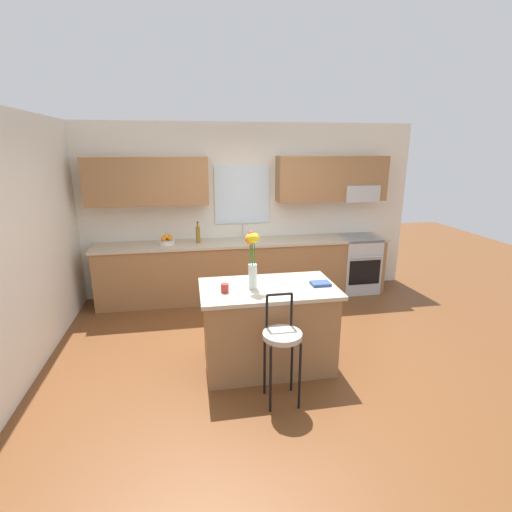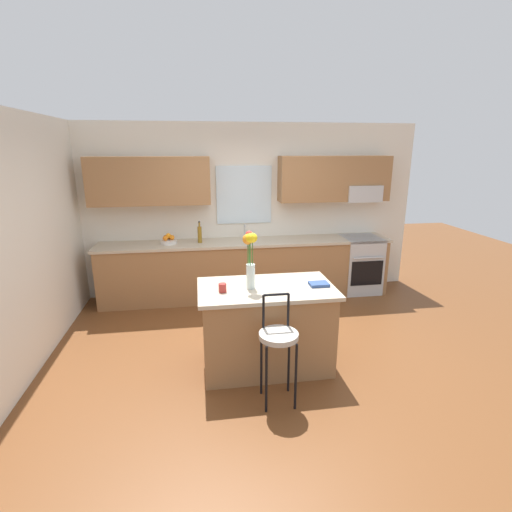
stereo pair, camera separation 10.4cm
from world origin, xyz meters
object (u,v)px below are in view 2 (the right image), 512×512
at_px(cookbook, 319,284).
at_px(fruit_bowl_oranges, 169,240).
at_px(bottle_olive_oil, 200,234).
at_px(oven_range, 359,264).
at_px(bar_stool_near, 278,340).
at_px(mug_ceramic, 223,288).
at_px(kitchen_island, 266,327).
at_px(flower_vase, 250,253).

relative_size(cookbook, fruit_bowl_oranges, 0.83).
bearing_deg(bottle_olive_oil, oven_range, -0.54).
relative_size(cookbook, bottle_olive_oil, 0.61).
xyz_separation_m(bar_stool_near, mug_ceramic, (-0.46, 0.55, 0.33)).
distance_m(fruit_bowl_oranges, bottle_olive_oil, 0.48).
relative_size(oven_range, fruit_bowl_oranges, 3.83).
distance_m(cookbook, fruit_bowl_oranges, 2.70).
height_order(kitchen_island, mug_ceramic, mug_ceramic).
bearing_deg(cookbook, bar_stool_near, -133.64).
bearing_deg(cookbook, flower_vase, 177.83).
bearing_deg(bottle_olive_oil, cookbook, -59.91).
distance_m(bar_stool_near, flower_vase, 0.92).
bearing_deg(oven_range, bar_stool_near, -126.14).
height_order(oven_range, kitchen_island, same).
xyz_separation_m(flower_vase, bottle_olive_oil, (-0.49, 2.07, -0.25)).
height_order(bar_stool_near, bottle_olive_oil, bottle_olive_oil).
height_order(fruit_bowl_oranges, bottle_olive_oil, bottle_olive_oil).
bearing_deg(bottle_olive_oil, fruit_bowl_oranges, 179.64).
xyz_separation_m(bar_stool_near, fruit_bowl_oranges, (-1.13, 2.69, 0.34)).
height_order(cookbook, bottle_olive_oil, bottle_olive_oil).
distance_m(oven_range, mug_ceramic, 3.24).
height_order(oven_range, bottle_olive_oil, bottle_olive_oil).
bearing_deg(mug_ceramic, flower_vase, 11.64).
bearing_deg(kitchen_island, flower_vase, -174.13).
bearing_deg(cookbook, mug_ceramic, -178.19).
distance_m(oven_range, cookbook, 2.54).
height_order(oven_range, bar_stool_near, bar_stool_near).
distance_m(oven_range, bottle_olive_oil, 2.67).
distance_m(mug_ceramic, fruit_bowl_oranges, 2.24).
relative_size(kitchen_island, bottle_olive_oil, 4.32).
relative_size(oven_range, bottle_olive_oil, 2.79).
relative_size(kitchen_island, fruit_bowl_oranges, 5.94).
xyz_separation_m(oven_range, kitchen_island, (-1.94, -2.03, 0.00)).
bearing_deg(oven_range, cookbook, -123.73).
xyz_separation_m(oven_range, flower_vase, (-2.11, -2.05, 0.84)).
height_order(oven_range, fruit_bowl_oranges, fruit_bowl_oranges).
height_order(flower_vase, fruit_bowl_oranges, flower_vase).
height_order(oven_range, flower_vase, flower_vase).
height_order(kitchen_island, bottle_olive_oil, bottle_olive_oil).
bearing_deg(fruit_bowl_oranges, flower_vase, -65.18).
bearing_deg(bar_stool_near, cookbook, 46.36).
xyz_separation_m(bar_stool_near, bottle_olive_oil, (-0.66, 2.68, 0.42)).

